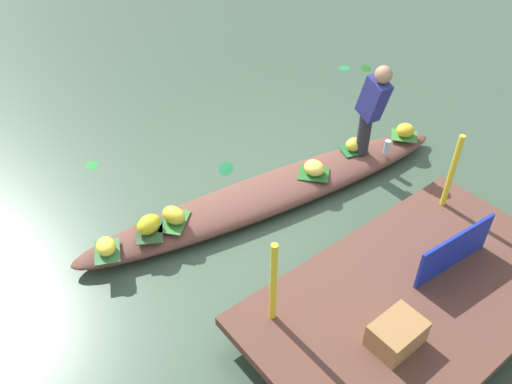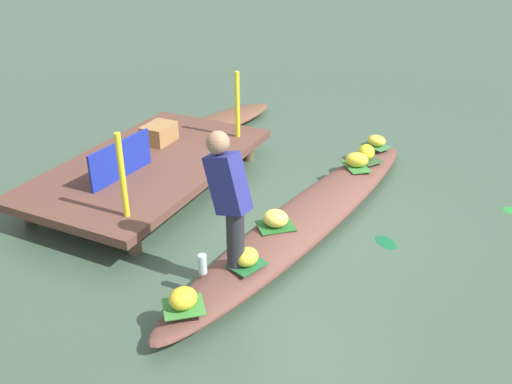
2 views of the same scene
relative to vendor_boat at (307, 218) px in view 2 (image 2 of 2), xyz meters
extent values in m
plane|color=#3D5440|center=(0.00, 0.00, -0.12)|extent=(40.00, 40.00, 0.00)
cube|color=brown|center=(0.07, 2.10, 0.18)|extent=(3.20, 1.80, 0.10)
cylinder|color=brown|center=(-1.21, 1.38, 0.01)|extent=(0.14, 0.14, 0.26)
cylinder|color=brown|center=(1.35, 1.38, 0.01)|extent=(0.14, 0.14, 0.26)
cylinder|color=brown|center=(-1.21, 2.82, 0.01)|extent=(0.14, 0.14, 0.26)
cylinder|color=brown|center=(1.35, 2.82, 0.01)|extent=(0.14, 0.14, 0.26)
ellipsoid|color=brown|center=(0.00, 0.00, 0.00)|extent=(4.85, 1.40, 0.25)
ellipsoid|color=brown|center=(2.23, 2.37, -0.03)|extent=(2.45, 1.16, 0.19)
cube|color=#3A7640|center=(2.02, -0.21, 0.13)|extent=(0.37, 0.42, 0.01)
ellipsoid|color=yellow|center=(2.02, -0.21, 0.20)|extent=(0.24, 0.28, 0.15)
cube|color=#206231|center=(-1.23, 0.11, 0.13)|extent=(0.38, 0.35, 0.01)
ellipsoid|color=gold|center=(-1.23, 0.11, 0.21)|extent=(0.25, 0.23, 0.16)
cube|color=#246326|center=(-0.50, 0.15, 0.13)|extent=(0.46, 0.46, 0.01)
ellipsoid|color=#F6DF55|center=(-0.50, 0.15, 0.22)|extent=(0.24, 0.27, 0.17)
cube|color=#367834|center=(1.25, -0.16, 0.13)|extent=(0.46, 0.44, 0.01)
ellipsoid|color=yellow|center=(1.25, -0.16, 0.22)|extent=(0.26, 0.32, 0.18)
cube|color=#2F5030|center=(1.53, -0.20, 0.13)|extent=(0.43, 0.47, 0.01)
ellipsoid|color=gold|center=(1.53, -0.20, 0.22)|extent=(0.33, 0.28, 0.19)
cube|color=#3D8536|center=(-1.98, 0.30, 0.13)|extent=(0.43, 0.44, 0.01)
ellipsoid|color=yellow|center=(-1.98, 0.30, 0.21)|extent=(0.29, 0.28, 0.17)
cylinder|color=#28282D|center=(-1.28, 0.19, 0.40)|extent=(0.16, 0.16, 0.55)
cube|color=navy|center=(-1.27, 0.26, 0.93)|extent=(0.24, 0.43, 0.57)
sphere|color=#9E7556|center=(-1.25, 0.35, 1.27)|extent=(0.20, 0.20, 0.20)
cylinder|color=silver|center=(-1.51, 0.40, 0.22)|extent=(0.08, 0.08, 0.18)
cube|color=#192BA0|center=(-0.43, 2.10, 0.45)|extent=(0.96, 0.10, 0.44)
cylinder|color=yellow|center=(-1.13, 1.50, 0.68)|extent=(0.06, 0.06, 0.89)
cylinder|color=yellow|center=(1.27, 1.50, 0.68)|extent=(0.06, 0.06, 0.89)
cube|color=#A27342|center=(0.64, 2.34, 0.36)|extent=(0.44, 0.33, 0.24)
ellipsoid|color=#258C34|center=(1.40, -1.99, -0.12)|extent=(0.20, 0.20, 0.01)
ellipsoid|color=#145A30|center=(0.09, -0.85, -0.12)|extent=(0.33, 0.34, 0.01)
camera|label=1|loc=(3.15, 3.65, 4.05)|focal=37.37mm
camera|label=2|loc=(-4.90, -1.77, 2.99)|focal=38.78mm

